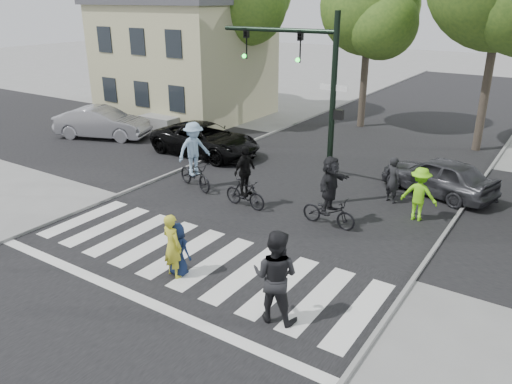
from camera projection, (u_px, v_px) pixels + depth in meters
ground at (172, 274)px, 12.24m from camera, size 120.00×120.00×0.00m
road_stem at (277, 207)px, 16.12m from camera, size 10.00×70.00×0.01m
road_cross at (319, 181)px, 18.46m from camera, size 70.00×10.00×0.01m
curb_left at (162, 177)px, 18.70m from camera, size 0.10×70.00×0.10m
curb_right at (436, 246)px, 13.52m from camera, size 0.10×70.00×0.10m
crosswalk at (189, 263)px, 12.75m from camera, size 10.00×3.85×0.01m
traffic_signal at (309, 82)px, 15.46m from camera, size 4.45×0.29×6.00m
bg_tree_0 at (176, 1)px, 29.49m from camera, size 5.46×5.20×8.97m
bg_tree_2 at (373, 10)px, 23.96m from camera, size 5.04×4.80×8.40m
house at (185, 47)px, 27.62m from camera, size 8.40×8.10×8.82m
pedestrian_woman at (172, 246)px, 11.88m from camera, size 0.66×0.50×1.63m
pedestrian_child at (178, 249)px, 12.02m from camera, size 0.67×0.45×1.35m
pedestrian_adult at (275, 276)px, 10.19m from camera, size 1.12×0.95×2.05m
cyclist_left at (194, 160)px, 17.42m from camera, size 1.99×1.38×2.39m
cyclist_mid at (245, 183)px, 15.86m from camera, size 1.59×0.98×2.04m
cyclist_right at (330, 196)px, 14.51m from camera, size 1.71×1.59×2.15m
car_suv at (205, 139)px, 21.31m from camera, size 4.94×2.38×1.36m
car_silver at (102, 123)px, 23.89m from camera, size 4.74×3.06×1.48m
car_grey at (438, 176)px, 17.00m from camera, size 4.19×2.64×1.33m
bystander_hivis at (419, 194)px, 14.96m from camera, size 1.11×0.67×1.67m
bystander_dark at (393, 180)px, 16.29m from camera, size 0.67×0.57×1.56m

